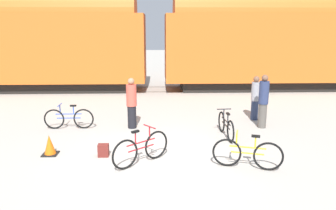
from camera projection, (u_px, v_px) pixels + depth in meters
ground_plane at (154, 156)px, 8.75m from camera, size 80.00×80.00×0.00m
freight_train at (155, 37)px, 17.30m from camera, size 23.36×2.83×5.35m
rail_near at (155, 92)px, 17.26m from camera, size 35.36×0.07×0.01m
rail_far at (156, 87)px, 18.65m from camera, size 35.36×0.07×0.01m
bicycle_blue at (69, 118)px, 11.01m from camera, size 1.66×0.46×0.85m
bicycle_yellow at (247, 154)px, 7.92m from camera, size 1.64×0.57×0.89m
bicycle_maroon at (141, 149)px, 8.19m from camera, size 1.36×1.16×0.93m
bicycle_black at (226, 126)px, 10.21m from camera, size 0.46×1.70×0.84m
person_in_navy at (263, 101)px, 11.01m from camera, size 0.33×0.33×1.82m
person_in_red at (132, 103)px, 10.98m from camera, size 0.34×0.34×1.72m
person_in_grey at (255, 98)px, 11.98m from camera, size 0.31×0.31×1.63m
backpack at (103, 150)px, 8.69m from camera, size 0.28×0.20×0.34m
traffic_cone at (50, 146)px, 8.80m from camera, size 0.40×0.40×0.55m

